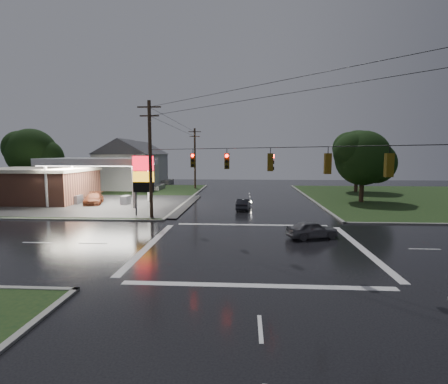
# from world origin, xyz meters

# --- Properties ---
(ground) EXTENTS (120.00, 120.00, 0.00)m
(ground) POSITION_xyz_m (0.00, 0.00, 0.00)
(ground) COLOR black
(ground) RESTS_ON ground
(grass_nw) EXTENTS (36.00, 36.00, 0.08)m
(grass_nw) POSITION_xyz_m (-26.00, 26.00, 0.04)
(grass_nw) COLOR #193116
(grass_nw) RESTS_ON ground
(grass_ne) EXTENTS (36.00, 36.00, 0.08)m
(grass_ne) POSITION_xyz_m (26.00, 26.00, 0.04)
(grass_ne) COLOR #193116
(grass_ne) RESTS_ON ground
(gas_station) EXTENTS (26.20, 18.00, 5.60)m
(gas_station) POSITION_xyz_m (-25.68, 19.70, 2.55)
(gas_station) COLOR #2D2D2D
(gas_station) RESTS_ON ground
(pylon_sign) EXTENTS (2.00, 0.35, 6.00)m
(pylon_sign) POSITION_xyz_m (-10.50, 10.50, 4.01)
(pylon_sign) COLOR #59595E
(pylon_sign) RESTS_ON ground
(utility_pole_nw) EXTENTS (2.20, 0.32, 11.00)m
(utility_pole_nw) POSITION_xyz_m (-9.50, 9.50, 5.72)
(utility_pole_nw) COLOR #382619
(utility_pole_nw) RESTS_ON ground
(utility_pole_n) EXTENTS (2.20, 0.32, 10.50)m
(utility_pole_n) POSITION_xyz_m (-9.50, 38.00, 5.47)
(utility_pole_n) COLOR #382619
(utility_pole_n) RESTS_ON ground
(traffic_signals) EXTENTS (26.87, 26.87, 1.47)m
(traffic_signals) POSITION_xyz_m (0.02, -0.02, 6.48)
(traffic_signals) COLOR black
(traffic_signals) RESTS_ON ground
(house_near) EXTENTS (11.05, 8.48, 8.60)m
(house_near) POSITION_xyz_m (-20.95, 36.00, 4.41)
(house_near) COLOR silver
(house_near) RESTS_ON ground
(house_far) EXTENTS (11.05, 8.48, 8.60)m
(house_far) POSITION_xyz_m (-21.95, 48.00, 4.41)
(house_far) COLOR silver
(house_far) RESTS_ON ground
(tree_nw_behind) EXTENTS (8.93, 7.60, 10.00)m
(tree_nw_behind) POSITION_xyz_m (-33.84, 29.99, 6.18)
(tree_nw_behind) COLOR black
(tree_nw_behind) RESTS_ON ground
(tree_ne_near) EXTENTS (7.99, 6.80, 8.98)m
(tree_ne_near) POSITION_xyz_m (14.14, 21.99, 5.56)
(tree_ne_near) COLOR black
(tree_ne_near) RESTS_ON ground
(tree_ne_far) EXTENTS (8.46, 7.20, 9.80)m
(tree_ne_far) POSITION_xyz_m (17.15, 33.99, 6.18)
(tree_ne_far) COLOR black
(tree_ne_far) RESTS_ON ground
(car_north) EXTENTS (1.68, 3.81, 1.22)m
(car_north) POSITION_xyz_m (-0.80, 15.28, 0.61)
(car_north) COLOR black
(car_north) RESTS_ON ground
(car_crossing) EXTENTS (4.07, 2.65, 1.29)m
(car_crossing) POSITION_xyz_m (4.29, 2.57, 0.64)
(car_crossing) COLOR slate
(car_crossing) RESTS_ON ground
(car_pump) EXTENTS (3.20, 5.14, 1.39)m
(car_pump) POSITION_xyz_m (-18.96, 18.06, 0.69)
(car_pump) COLOR #542413
(car_pump) RESTS_ON ground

